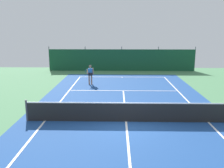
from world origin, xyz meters
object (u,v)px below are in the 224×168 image
object	(u,v)px
tennis_net	(126,112)
tennis_ball_near_player	(77,106)
tennis_player	(90,73)
parked_car	(127,61)

from	to	relation	value
tennis_net	tennis_ball_near_player	distance (m)	3.75
tennis_player	parked_car	xyz separation A→B (m)	(3.47, 9.34, -0.12)
tennis_player	tennis_ball_near_player	distance (m)	6.20
tennis_ball_near_player	tennis_player	bearing A→B (deg)	88.84
tennis_player	tennis_ball_near_player	xyz separation A→B (m)	(-0.12, -6.13, -0.93)
tennis_net	tennis_player	xyz separation A→B (m)	(-2.73, 8.52, 0.45)
tennis_net	parked_car	size ratio (longest dim) A/B	2.31
tennis_net	tennis_ball_near_player	xyz separation A→B (m)	(-2.85, 2.39, -0.48)
parked_car	tennis_player	bearing A→B (deg)	-117.19
tennis_player	tennis_ball_near_player	size ratio (longest dim) A/B	24.85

